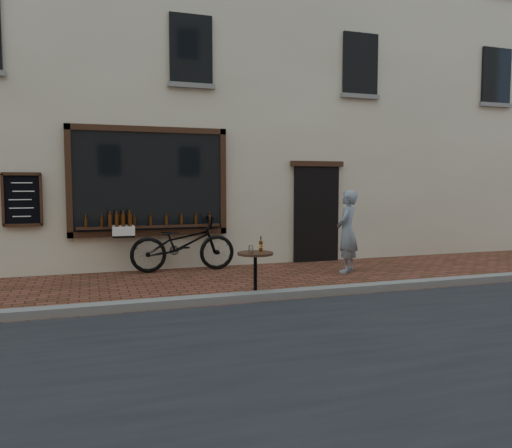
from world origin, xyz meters
name	(u,v)px	position (x,y,z in m)	size (l,w,h in m)	color
ground	(301,300)	(0.00, 0.00, 0.00)	(90.00, 90.00, 0.00)	#4E2919
kerb	(296,293)	(0.00, 0.20, 0.06)	(90.00, 0.25, 0.12)	slate
shop_building	(205,66)	(0.00, 6.50, 5.00)	(28.00, 6.20, 10.00)	beige
cargo_bicycle	(181,243)	(-1.32, 3.15, 0.58)	(2.57, 0.82, 1.21)	black
bistro_table	(255,265)	(-0.63, 0.35, 0.52)	(0.56, 0.56, 0.97)	black
pedestrian	(347,231)	(1.87, 1.93, 0.84)	(0.61, 0.40, 1.67)	gray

